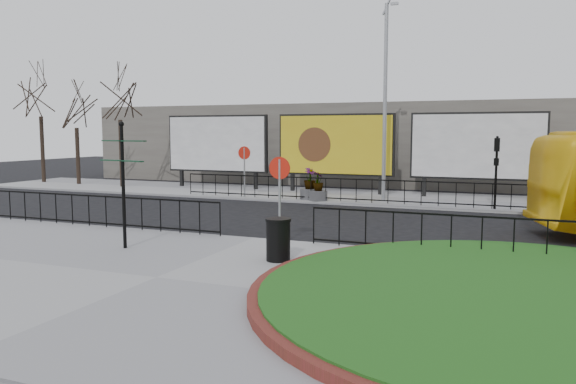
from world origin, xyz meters
The scene contains 23 objects.
ground centered at (0.00, 0.00, 0.00)m, with size 90.00×90.00×0.00m, color black.
pavement_near centered at (0.00, -5.00, 0.06)m, with size 30.00×10.00×0.12m, color gray.
pavement_far centered at (0.00, 12.00, 0.06)m, with size 44.00×6.00×0.12m, color gray.
brick_edge centered at (7.50, -4.00, 0.21)m, with size 10.40×10.40×0.18m, color maroon.
grass_lawn centered at (7.50, -4.00, 0.23)m, with size 10.00×10.00×0.22m, color #1E4E14.
railing_near_left centered at (-6.00, -0.30, 0.67)m, with size 10.00×0.10×1.10m, color black, non-canonical shape.
railing_near_right centered at (6.50, -0.30, 0.67)m, with size 9.00×0.10×1.10m, color black, non-canonical shape.
railing_far centered at (1.00, 9.30, 0.67)m, with size 18.00×0.10×1.10m, color black, non-canonical shape.
speed_sign_far centered at (-5.00, 9.40, 1.92)m, with size 0.64×0.07×2.47m.
speed_sign_near centered at (1.00, -0.40, 1.92)m, with size 0.64×0.07×2.47m.
billboard_left centered at (-8.50, 12.97, 2.60)m, with size 6.20×0.31×4.10m.
billboard_mid centered at (-1.50, 12.97, 2.60)m, with size 6.20×0.31×4.10m.
billboard_right centered at (5.50, 12.97, 2.60)m, with size 6.20×0.31×4.10m.
lamp_post centered at (1.51, 11.00, 4.83)m, with size 0.74×0.18×9.23m.
signal_pole_a centered at (6.50, 9.34, 2.10)m, with size 0.22×0.26×3.00m.
tree_left centered at (-14.00, 11.50, 3.62)m, with size 2.00×2.00×7.00m, color #2D2119, non-canonical shape.
tree_mid centered at (-17.50, 11.80, 3.22)m, with size 2.00×2.00×6.20m, color #2D2119, non-canonical shape.
tree_far centered at (-20.50, 12.00, 3.87)m, with size 2.00×2.00×7.50m, color #2D2119, non-canonical shape.
building_backdrop centered at (0.00, 22.00, 2.50)m, with size 40.00×10.00×5.00m, color #68645B.
fingerpost_sign centered at (-2.64, -2.71, 2.21)m, with size 1.62×0.55×3.46m.
litter_bin centered at (1.85, -2.52, 0.65)m, with size 0.64×0.64×1.06m.
planter_a centered at (-1.73, 9.73, 0.68)m, with size 0.92×0.92×1.48m.
planter_b centered at (-1.20, 9.40, 0.63)m, with size 0.86×0.86×1.36m.
Camera 1 is at (7.19, -15.06, 3.30)m, focal length 35.00 mm.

